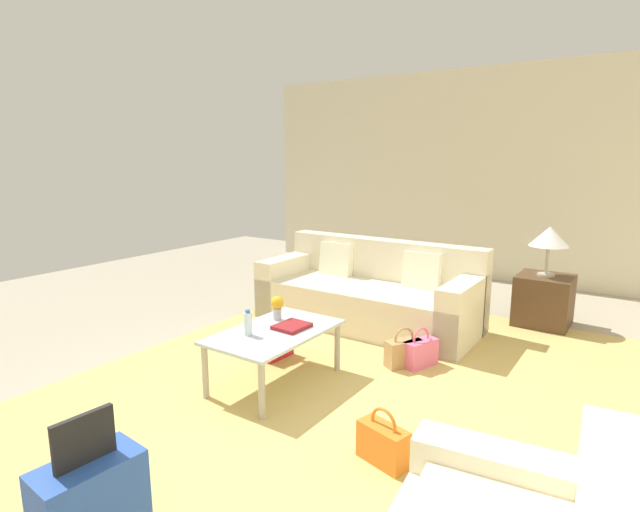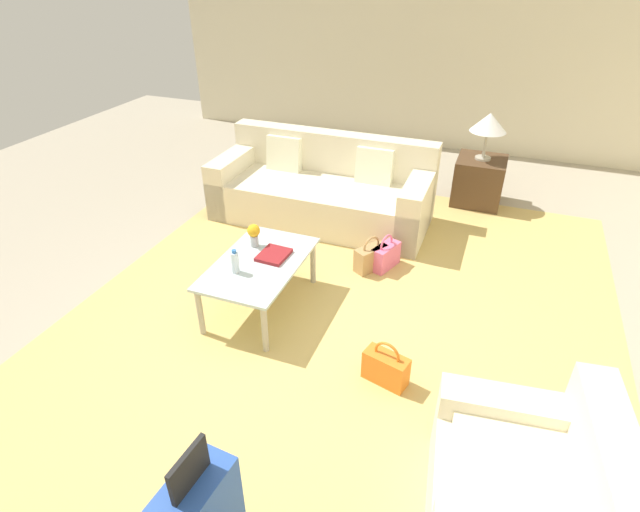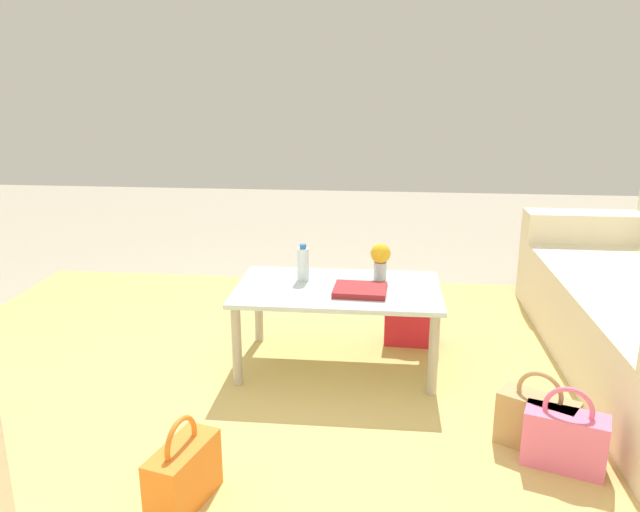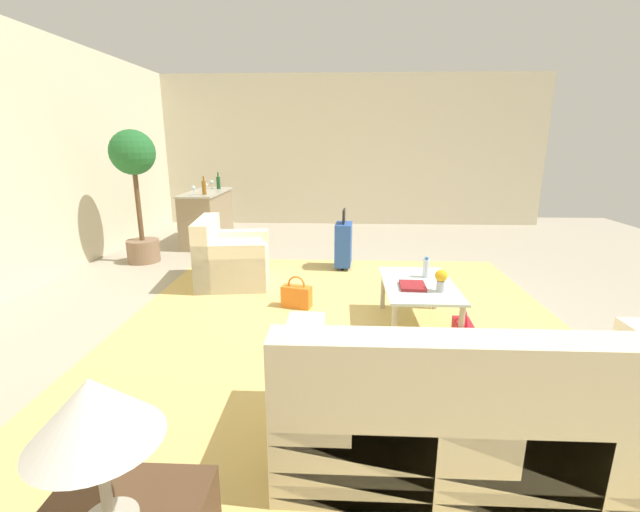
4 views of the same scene
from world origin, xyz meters
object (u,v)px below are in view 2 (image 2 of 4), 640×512
at_px(coffee_table, 259,268).
at_px(flower_vase, 254,233).
at_px(armchair, 531,501).
at_px(table_lamp, 489,123).
at_px(coffee_table_book, 274,255).
at_px(water_bottle, 235,262).
at_px(handbag_red, 250,262).
at_px(side_table, 479,181).
at_px(couch, 324,191).
at_px(handbag_tan, 371,258).
at_px(handbag_pink, 386,256).
at_px(handbag_orange, 386,368).

distance_m(coffee_table, flower_vase, 0.32).
distance_m(armchair, table_lamp, 4.20).
relative_size(coffee_table, flower_vase, 5.30).
bearing_deg(coffee_table_book, table_lamp, 154.60).
bearing_deg(water_bottle, flower_vase, -173.21).
xyz_separation_m(water_bottle, handbag_red, (-0.62, -0.23, -0.42)).
distance_m(armchair, side_table, 4.15).
bearing_deg(couch, handbag_tan, 42.07).
distance_m(handbag_pink, handbag_orange, 1.51).
relative_size(handbag_pink, handbag_orange, 1.00).
distance_m(water_bottle, handbag_tan, 1.43).
height_order(armchair, water_bottle, armchair).
relative_size(couch, flower_vase, 11.62).
height_order(coffee_table, handbag_red, coffee_table).
relative_size(coffee_table, handbag_red, 3.03).
height_order(couch, handbag_orange, couch).
bearing_deg(table_lamp, handbag_pink, -19.98).
bearing_deg(armchair, handbag_pink, -149.71).
bearing_deg(side_table, handbag_orange, -4.91).
bearing_deg(handbag_red, coffee_table, 38.11).
relative_size(armchair, water_bottle, 5.24).
bearing_deg(handbag_tan, handbag_pink, 123.51).
bearing_deg(handbag_red, couch, 170.67).
relative_size(water_bottle, handbag_orange, 0.57).
relative_size(couch, armchair, 2.23).
height_order(handbag_tan, handbag_orange, same).
relative_size(coffee_table, side_table, 1.95).
xyz_separation_m(armchair, handbag_tan, (-2.19, -1.45, -0.17)).
bearing_deg(side_table, handbag_pink, -19.98).
relative_size(flower_vase, handbag_tan, 0.57).
height_order(armchair, side_table, armchair).
bearing_deg(handbag_red, handbag_tan, 114.80).
xyz_separation_m(flower_vase, table_lamp, (-2.58, 1.65, 0.39)).
distance_m(side_table, handbag_red, 3.01).
xyz_separation_m(table_lamp, handbag_red, (2.38, -1.83, -0.84)).
relative_size(armchair, coffee_table_book, 3.95).
relative_size(side_table, handbag_tan, 1.56).
bearing_deg(flower_vase, water_bottle, 6.79).
distance_m(handbag_tan, handbag_red, 1.15).
bearing_deg(handbag_orange, couch, -149.92).
relative_size(couch, water_bottle, 11.68).
xyz_separation_m(armchair, handbag_red, (-1.71, -2.49, -0.17)).
xyz_separation_m(couch, handbag_pink, (0.82, 0.94, -0.18)).
relative_size(table_lamp, handbag_orange, 1.50).
height_order(couch, table_lamp, table_lamp).
bearing_deg(handbag_pink, water_bottle, -38.48).
distance_m(armchair, flower_vase, 2.78).
xyz_separation_m(coffee_table, side_table, (-2.80, 1.50, -0.12)).
bearing_deg(armchair, couch, -143.77).
relative_size(couch, handbag_red, 6.65).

